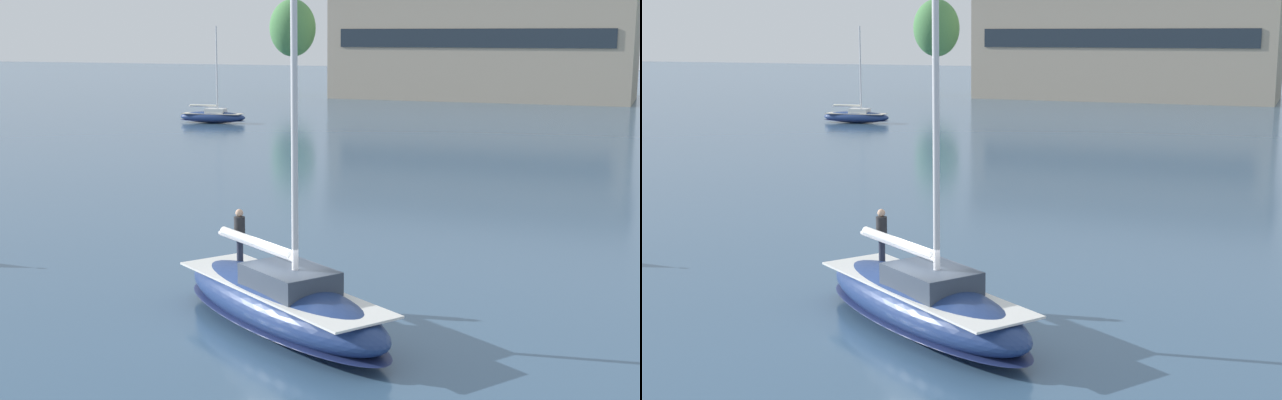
% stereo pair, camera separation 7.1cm
% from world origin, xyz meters
% --- Properties ---
extents(ground_plane, '(400.00, 400.00, 0.00)m').
position_xyz_m(ground_plane, '(0.00, 0.00, 0.00)').
color(ground_plane, '#385675').
extents(waterfront_building, '(38.65, 17.72, 14.87)m').
position_xyz_m(waterfront_building, '(-13.47, 94.76, 7.47)').
color(waterfront_building, tan).
rests_on(waterfront_building, ground).
extents(tree_shore_center, '(6.29, 6.29, 12.95)m').
position_xyz_m(tree_shore_center, '(-38.89, 90.71, 9.06)').
color(tree_shore_center, brown).
rests_on(tree_shore_center, ground).
extents(sailboat_main, '(9.25, 7.25, 12.82)m').
position_xyz_m(sailboat_main, '(0.02, -0.01, 0.87)').
color(sailboat_main, navy).
rests_on(sailboat_main, ground).
extents(sailboat_moored_mid_channel, '(6.72, 2.64, 9.01)m').
position_xyz_m(sailboat_moored_mid_channel, '(-30.53, 52.32, 0.61)').
color(sailboat_moored_mid_channel, navy).
rests_on(sailboat_moored_mid_channel, ground).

